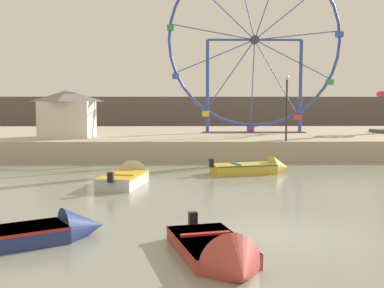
% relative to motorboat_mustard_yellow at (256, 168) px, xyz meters
% --- Properties ---
extents(ground_plane, '(240.00, 240.00, 0.00)m').
position_rel_motorboat_mustard_yellow_xyz_m(ground_plane, '(-1.23, -11.87, -0.28)').
color(ground_plane, gray).
extents(quay_promenade, '(110.00, 19.20, 1.28)m').
position_rel_motorboat_mustard_yellow_xyz_m(quay_promenade, '(-1.23, 14.45, 0.36)').
color(quay_promenade, '#B7A88E').
rests_on(quay_promenade, ground_plane).
extents(distant_town_skyline, '(140.00, 3.00, 4.40)m').
position_rel_motorboat_mustard_yellow_xyz_m(distant_town_skyline, '(-1.23, 33.97, 1.92)').
color(distant_town_skyline, '#564C47').
rests_on(distant_town_skyline, ground_plane).
extents(motorboat_mustard_yellow, '(4.51, 2.34, 1.31)m').
position_rel_motorboat_mustard_yellow_xyz_m(motorboat_mustard_yellow, '(0.00, 0.00, 0.00)').
color(motorboat_mustard_yellow, gold).
rests_on(motorboat_mustard_yellow, ground_plane).
extents(motorboat_navy_blue, '(5.37, 3.87, 1.26)m').
position_rel_motorboat_mustard_yellow_xyz_m(motorboat_navy_blue, '(-8.29, -12.75, -0.03)').
color(motorboat_navy_blue, navy).
rests_on(motorboat_navy_blue, ground_plane).
extents(motorboat_pale_grey, '(2.27, 4.24, 1.48)m').
position_rel_motorboat_mustard_yellow_xyz_m(motorboat_pale_grey, '(-6.52, -3.07, 0.01)').
color(motorboat_pale_grey, silver).
rests_on(motorboat_pale_grey, ground_plane).
extents(motorboat_faded_red, '(2.46, 4.18, 1.51)m').
position_rel_motorboat_mustard_yellow_xyz_m(motorboat_faded_red, '(-3.04, -14.42, -0.09)').
color(motorboat_faded_red, '#B24238').
rests_on(motorboat_faded_red, ground_plane).
extents(ferris_wheel_blue_frame, '(14.21, 1.20, 14.52)m').
position_rel_motorboat_mustard_yellow_xyz_m(ferris_wheel_blue_frame, '(1.87, 13.72, 8.29)').
color(ferris_wheel_blue_frame, '#334CA8').
rests_on(ferris_wheel_blue_frame, quay_promenade).
extents(carnival_booth_white_ticket, '(4.16, 3.13, 3.35)m').
position_rel_motorboat_mustard_yellow_xyz_m(carnival_booth_white_ticket, '(-12.20, 9.03, 2.74)').
color(carnival_booth_white_ticket, silver).
rests_on(carnival_booth_white_ticket, quay_promenade).
extents(promenade_lamp_near, '(0.32, 0.32, 4.23)m').
position_rel_motorboat_mustard_yellow_xyz_m(promenade_lamp_near, '(2.71, 5.26, 3.74)').
color(promenade_lamp_near, '#2D2D33').
rests_on(promenade_lamp_near, quay_promenade).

